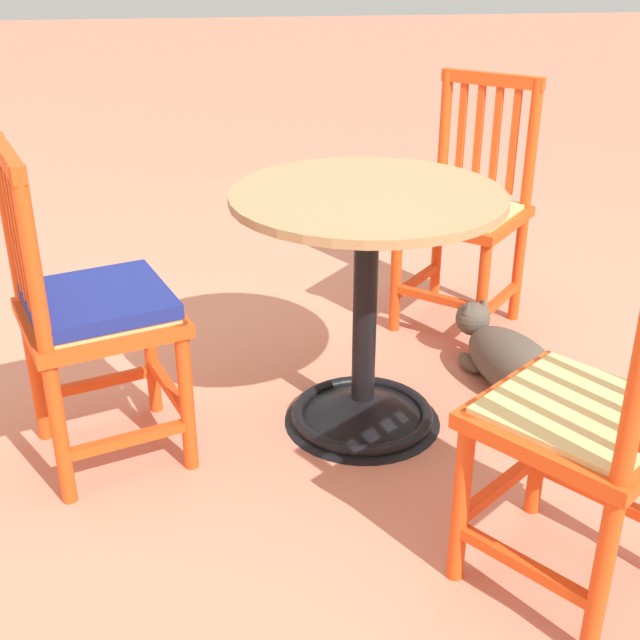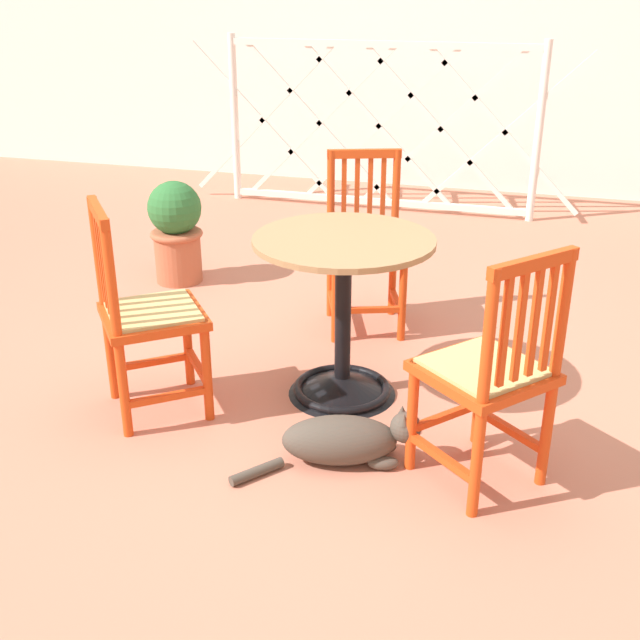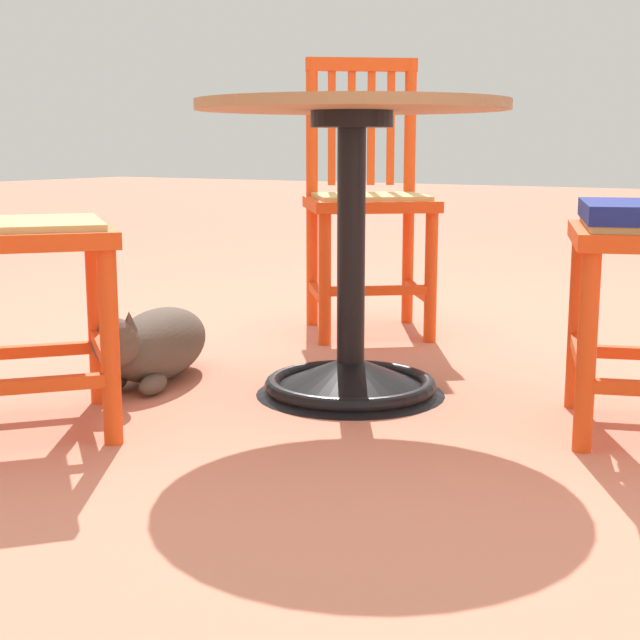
# 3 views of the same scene
# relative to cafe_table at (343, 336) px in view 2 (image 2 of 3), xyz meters

# --- Properties ---
(ground_plane) EXTENTS (24.00, 24.00, 0.00)m
(ground_plane) POSITION_rel_cafe_table_xyz_m (-0.01, -0.09, -0.28)
(ground_plane) COLOR #C6755B
(building_wall_backdrop) EXTENTS (10.00, 0.20, 2.80)m
(building_wall_backdrop) POSITION_rel_cafe_table_xyz_m (-0.01, 3.99, 1.12)
(building_wall_backdrop) COLOR silver
(building_wall_backdrop) RESTS_ON ground_plane
(lattice_fence_panel) EXTENTS (3.12, 0.06, 1.32)m
(lattice_fence_panel) POSITION_rel_cafe_table_xyz_m (-0.52, 3.04, 0.38)
(lattice_fence_panel) COLOR silver
(lattice_fence_panel) RESTS_ON ground_plane
(cafe_table) EXTENTS (0.76, 0.76, 0.73)m
(cafe_table) POSITION_rel_cafe_table_xyz_m (0.00, 0.00, 0.00)
(cafe_table) COLOR black
(cafe_table) RESTS_ON ground_plane
(orange_chair_by_planter) EXTENTS (0.51, 0.51, 0.91)m
(orange_chair_by_planter) POSITION_rel_cafe_table_xyz_m (-0.08, 0.76, 0.16)
(orange_chair_by_planter) COLOR #D64214
(orange_chair_by_planter) RESTS_ON ground_plane
(orange_chair_tucked_in) EXTENTS (0.56, 0.56, 0.91)m
(orange_chair_tucked_in) POSITION_rel_cafe_table_xyz_m (-0.74, -0.36, 0.15)
(orange_chair_tucked_in) COLOR #D64214
(orange_chair_tucked_in) RESTS_ON ground_plane
(orange_chair_facing_out) EXTENTS (0.56, 0.56, 0.91)m
(orange_chair_facing_out) POSITION_rel_cafe_table_xyz_m (0.66, -0.48, 0.15)
(orange_chair_facing_out) COLOR #D64214
(orange_chair_facing_out) RESTS_ON ground_plane
(tabby_cat) EXTENTS (0.66, 0.44, 0.23)m
(tabby_cat) POSITION_rel_cafe_table_xyz_m (0.16, -0.51, -0.19)
(tabby_cat) COLOR #4C4238
(tabby_cat) RESTS_ON ground_plane
(terracotta_planter) EXTENTS (0.32, 0.32, 0.62)m
(terracotta_planter) POSITION_rel_cafe_table_xyz_m (-1.32, 1.10, 0.04)
(terracotta_planter) COLOR #B25B3D
(terracotta_planter) RESTS_ON ground_plane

